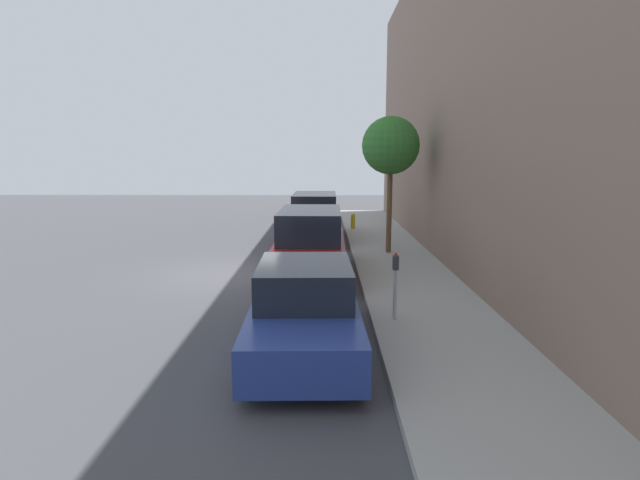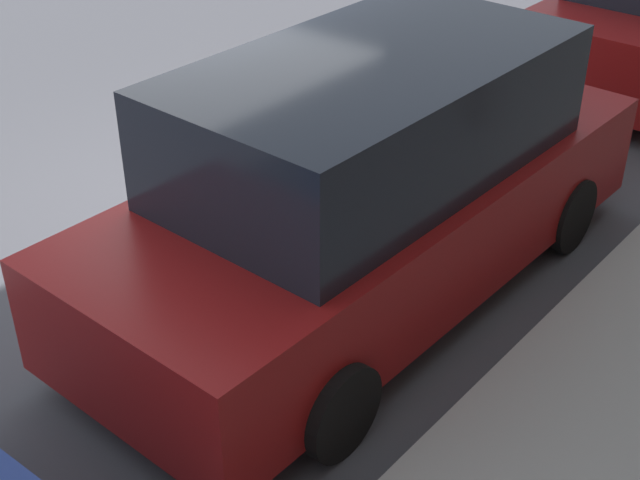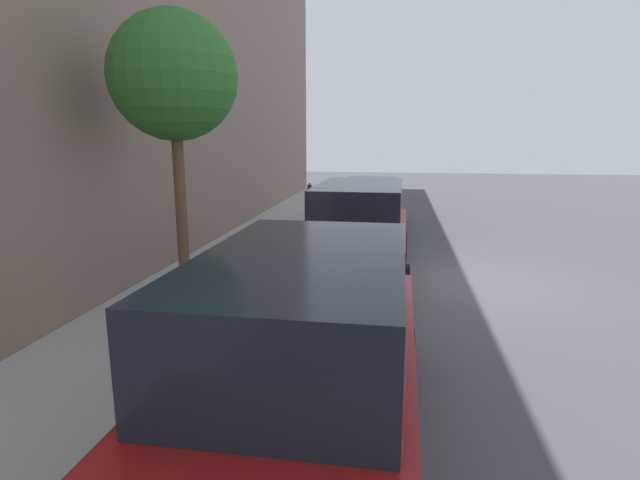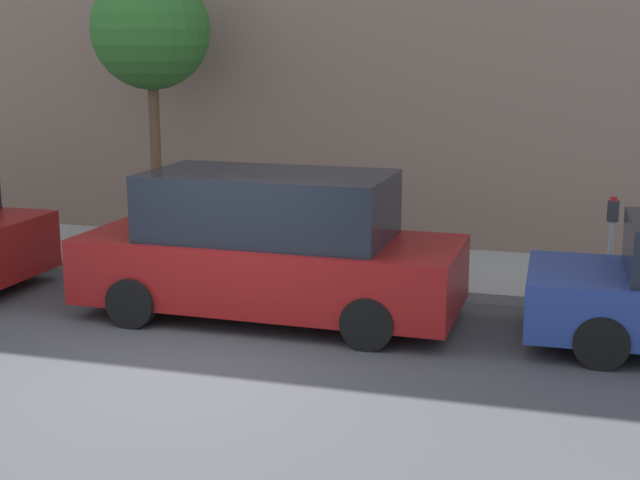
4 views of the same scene
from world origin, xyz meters
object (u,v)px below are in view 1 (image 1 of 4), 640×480
at_px(parked_sedan_nearest, 305,310).
at_px(fire_hydrant, 353,221).
at_px(parked_minivan_third, 315,218).
at_px(parking_meter_near, 395,279).
at_px(street_tree, 391,146).
at_px(parked_minivan_second, 310,244).

distance_m(parked_sedan_nearest, fire_hydrant, 14.05).
height_order(parked_minivan_third, fire_hydrant, parked_minivan_third).
relative_size(parking_meter_near, street_tree, 0.30).
bearing_deg(fire_hydrant, parked_sedan_nearest, -96.68).
xyz_separation_m(parked_minivan_second, parked_minivan_third, (0.01, 6.12, -0.00)).
bearing_deg(parked_minivan_second, street_tree, 47.92).
xyz_separation_m(parked_minivan_third, fire_hydrant, (1.68, 2.34, -0.43)).
distance_m(parked_minivan_second, street_tree, 4.73).
bearing_deg(fire_hydrant, street_tree, -81.09).
xyz_separation_m(parked_minivan_third, street_tree, (2.56, -3.28, 2.77)).
height_order(parked_minivan_third, parking_meter_near, parked_minivan_third).
relative_size(parked_minivan_second, street_tree, 1.09).
height_order(parked_sedan_nearest, fire_hydrant, parked_sedan_nearest).
distance_m(parked_minivan_second, parked_minivan_third, 6.12).
distance_m(parking_meter_near, street_tree, 7.64).
distance_m(parked_sedan_nearest, parked_minivan_third, 11.61).
height_order(parked_sedan_nearest, parked_minivan_third, parked_minivan_third).
bearing_deg(street_tree, parked_minivan_second, -132.08).
height_order(parking_meter_near, fire_hydrant, parking_meter_near).
xyz_separation_m(parked_minivan_second, street_tree, (2.57, 2.85, 2.76)).
xyz_separation_m(parked_minivan_second, fire_hydrant, (1.69, 8.47, -0.43)).
distance_m(parked_minivan_third, fire_hydrant, 2.91).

